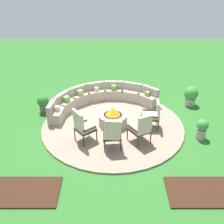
{
  "coord_description": "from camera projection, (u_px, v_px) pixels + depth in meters",
  "views": [
    {
      "loc": [
        -0.03,
        -7.91,
        5.1
      ],
      "look_at": [
        0.0,
        0.2,
        0.45
      ],
      "focal_mm": 42.63,
      "sensor_mm": 36.0,
      "label": 1
    }
  ],
  "objects": [
    {
      "name": "lounge_chair_back_left",
      "position": [
        140.0,
        128.0,
        8.21
      ],
      "size": [
        0.78,
        0.8,
        1.03
      ],
      "rotation": [
        0.0,
        0.0,
        6.86
      ],
      "color": "#2D2319",
      "rests_on": "patio_circle"
    },
    {
      "name": "potted_plant_0",
      "position": [
        190.0,
        95.0,
        10.57
      ],
      "size": [
        0.54,
        0.54,
        0.78
      ],
      "color": "#A89E8E",
      "rests_on": "ground_plane"
    },
    {
      "name": "ground_plane",
      "position": [
        112.0,
        126.0,
        9.4
      ],
      "size": [
        24.0,
        24.0,
        0.0
      ],
      "primitive_type": "plane",
      "color": "#2D6B28"
    },
    {
      "name": "potted_plant_1",
      "position": [
        42.0,
        103.0,
        10.06
      ],
      "size": [
        0.44,
        0.44,
        0.69
      ],
      "color": "#605B56",
      "rests_on": "ground_plane"
    },
    {
      "name": "mulch_bed_right",
      "position": [
        200.0,
        191.0,
        6.71
      ],
      "size": [
        1.74,
        1.04,
        0.04
      ],
      "primitive_type": "cube",
      "color": "#382114",
      "rests_on": "ground_plane"
    },
    {
      "name": "lounge_chair_back_right",
      "position": [
        152.0,
        114.0,
        8.96
      ],
      "size": [
        0.67,
        0.58,
        1.0
      ],
      "rotation": [
        0.0,
        0.0,
        7.77
      ],
      "color": "#2D2319",
      "rests_on": "patio_circle"
    },
    {
      "name": "lounge_chair_front_right",
      "position": [
        112.0,
        133.0,
        7.92
      ],
      "size": [
        0.58,
        0.59,
        1.08
      ],
      "rotation": [
        0.0,
        0.0,
        6.37
      ],
      "color": "#2D2319",
      "rests_on": "patio_circle"
    },
    {
      "name": "curved_stone_bench",
      "position": [
        98.0,
        99.0,
        10.48
      ],
      "size": [
        4.09,
        2.4,
        0.72
      ],
      "color": "#9E937F",
      "rests_on": "patio_circle"
    },
    {
      "name": "potted_plant_2",
      "position": [
        201.0,
        128.0,
        8.58
      ],
      "size": [
        0.38,
        0.38,
        0.7
      ],
      "color": "#A89E8E",
      "rests_on": "ground_plane"
    },
    {
      "name": "fire_pit",
      "position": [
        112.0,
        118.0,
        9.24
      ],
      "size": [
        0.99,
        0.99,
        0.68
      ],
      "color": "#9E937F",
      "rests_on": "patio_circle"
    },
    {
      "name": "mulch_bed_left",
      "position": [
        24.0,
        192.0,
        6.7
      ],
      "size": [
        1.74,
        1.04,
        0.04
      ],
      "primitive_type": "cube",
      "color": "#382114",
      "rests_on": "ground_plane"
    },
    {
      "name": "lounge_chair_front_left",
      "position": [
        82.0,
        126.0,
        8.22
      ],
      "size": [
        0.76,
        0.79,
        1.17
      ],
      "rotation": [
        0.0,
        0.0,
        5.41
      ],
      "color": "#2D2319",
      "rests_on": "patio_circle"
    },
    {
      "name": "patio_circle",
      "position": [
        112.0,
        125.0,
        9.38
      ],
      "size": [
        4.95,
        4.95,
        0.06
      ],
      "primitive_type": "cylinder",
      "color": "gray",
      "rests_on": "ground_plane"
    }
  ]
}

